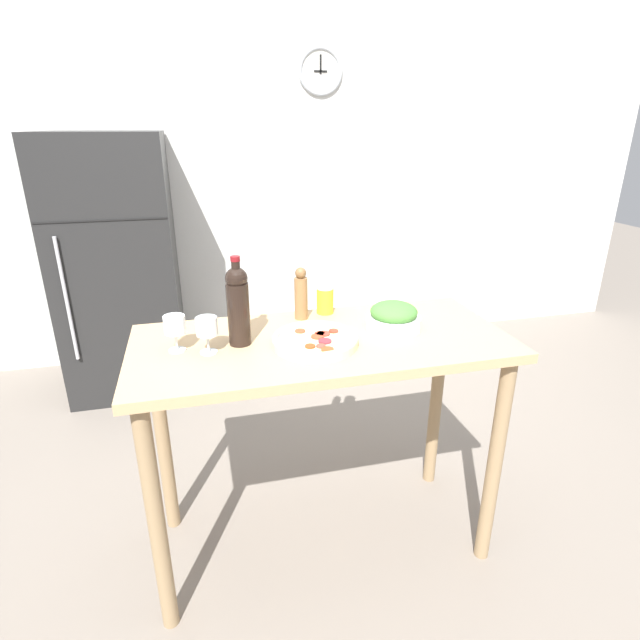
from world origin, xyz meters
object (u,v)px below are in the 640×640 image
object	(u,v)px
wine_bottle	(238,304)
homemade_pizza	(315,340)
wine_glass_near	(207,328)
salad_bowl	(394,317)
salt_canister	(325,299)
refrigerator	(119,267)
pepper_mill	(301,294)
wine_glass_far	(175,326)

from	to	relation	value
wine_bottle	homemade_pizza	world-z (taller)	wine_bottle
wine_glass_near	salad_bowl	size ratio (longest dim) A/B	0.61
wine_glass_near	homemade_pizza	bearing A→B (deg)	-4.43
salt_canister	wine_bottle	bearing A→B (deg)	-148.55
wine_glass_near	salt_canister	xyz separation A→B (m)	(0.48, 0.27, -0.03)
refrigerator	wine_glass_near	size ratio (longest dim) A/B	12.75
wine_glass_near	salad_bowl	bearing A→B (deg)	4.27
wine_glass_near	pepper_mill	bearing A→B (deg)	32.57
wine_glass_near	salad_bowl	xyz separation A→B (m)	(0.68, 0.05, -0.04)
refrigerator	wine_glass_near	distance (m)	1.79
wine_glass_far	refrigerator	bearing A→B (deg)	103.28
wine_bottle	pepper_mill	bearing A→B (deg)	35.78
salt_canister	pepper_mill	bearing A→B (deg)	-160.84
refrigerator	homemade_pizza	bearing A→B (deg)	-63.72
salad_bowl	wine_bottle	bearing A→B (deg)	-179.86
pepper_mill	salt_canister	size ratio (longest dim) A/B	1.79
refrigerator	homemade_pizza	xyz separation A→B (m)	(0.86, -1.74, 0.14)
salad_bowl	salt_canister	xyz separation A→B (m)	(-0.21, 0.22, 0.01)
wine_glass_far	pepper_mill	size ratio (longest dim) A/B	0.61
pepper_mill	homemade_pizza	distance (m)	0.28
wine_glass_near	wine_bottle	bearing A→B (deg)	24.11
wine_bottle	wine_glass_near	distance (m)	0.13
wine_bottle	wine_glass_near	size ratio (longest dim) A/B	2.48
wine_glass_far	salad_bowl	xyz separation A→B (m)	(0.79, 0.01, -0.04)
pepper_mill	homemade_pizza	size ratio (longest dim) A/B	0.69
pepper_mill	salad_bowl	distance (m)	0.37
wine_glass_near	salt_canister	world-z (taller)	wine_glass_near
salad_bowl	homemade_pizza	world-z (taller)	salad_bowl
wine_glass_far	salt_canister	world-z (taller)	wine_glass_far
wine_glass_near	wine_glass_far	world-z (taller)	same
wine_glass_near	salt_canister	distance (m)	0.55
homemade_pizza	wine_bottle	bearing A→B (deg)	162.83
refrigerator	salad_bowl	world-z (taller)	refrigerator
refrigerator	wine_bottle	size ratio (longest dim) A/B	5.14
wine_glass_far	pepper_mill	xyz separation A→B (m)	(0.47, 0.19, 0.01)
wine_bottle	wine_glass_far	distance (m)	0.22
wine_bottle	salt_canister	size ratio (longest dim) A/B	2.69
refrigerator	wine_glass_near	bearing A→B (deg)	-73.80
refrigerator	wine_glass_far	xyz separation A→B (m)	(0.39, -1.67, 0.21)
wine_glass_far	pepper_mill	world-z (taller)	pepper_mill
wine_bottle	homemade_pizza	distance (m)	0.29
wine_bottle	salt_canister	distance (m)	0.44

